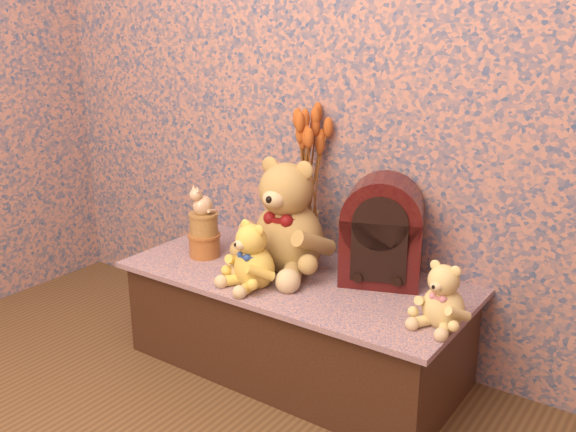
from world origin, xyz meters
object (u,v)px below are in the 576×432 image
object	(u,v)px
teddy_large	(289,210)
ceramic_vase	(305,233)
cathedral_radio	(383,230)
teddy_medium	(254,251)
teddy_small	(444,292)
biscuit_tin_lower	(205,245)
cat_figurine	(203,199)

from	to	relation	value
teddy_large	ceramic_vase	xyz separation A→B (m)	(-0.03, 0.15, -0.14)
cathedral_radio	teddy_medium	bearing A→B (deg)	-161.16
teddy_small	cathedral_radio	world-z (taller)	cathedral_radio
teddy_large	biscuit_tin_lower	world-z (taller)	teddy_large
teddy_large	teddy_medium	xyz separation A→B (m)	(-0.01, -0.20, -0.10)
ceramic_vase	biscuit_tin_lower	xyz separation A→B (m)	(-0.32, -0.24, -0.05)
teddy_large	cat_figurine	size ratio (longest dim) A/B	3.81
teddy_small	cathedral_radio	xyz separation A→B (m)	(-0.31, 0.20, 0.08)
teddy_medium	cat_figurine	bearing A→B (deg)	178.14
teddy_medium	biscuit_tin_lower	world-z (taller)	teddy_medium
teddy_medium	cathedral_radio	bearing A→B (deg)	56.58
cathedral_radio	biscuit_tin_lower	size ratio (longest dim) A/B	3.15
teddy_large	cat_figurine	bearing A→B (deg)	-170.91
teddy_large	biscuit_tin_lower	distance (m)	0.40
ceramic_vase	biscuit_tin_lower	world-z (taller)	ceramic_vase
teddy_medium	biscuit_tin_lower	bearing A→B (deg)	178.14
cathedral_radio	cat_figurine	bearing A→B (deg)	173.49
teddy_large	cathedral_radio	bearing A→B (deg)	9.78
teddy_medium	ceramic_vase	size ratio (longest dim) A/B	1.39
teddy_medium	cathedral_radio	world-z (taller)	cathedral_radio
teddy_small	cathedral_radio	distance (m)	0.38
teddy_small	cathedral_radio	bearing A→B (deg)	156.51
teddy_small	ceramic_vase	size ratio (longest dim) A/B	1.22
teddy_small	cat_figurine	size ratio (longest dim) A/B	1.85
cathedral_radio	cat_figurine	world-z (taller)	cathedral_radio
teddy_large	cathedral_radio	world-z (taller)	teddy_large
cat_figurine	teddy_medium	bearing A→B (deg)	0.38
cat_figurine	cathedral_radio	bearing A→B (deg)	33.46
teddy_large	ceramic_vase	size ratio (longest dim) A/B	2.51
teddy_medium	cat_figurine	distance (m)	0.37
cat_figurine	biscuit_tin_lower	bearing A→B (deg)	0.00
teddy_large	teddy_small	world-z (taller)	teddy_large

